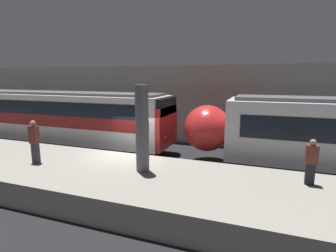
% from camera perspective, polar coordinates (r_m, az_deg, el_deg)
% --- Properties ---
extents(ground_plane, '(120.00, 120.00, 0.00)m').
position_cam_1_polar(ground_plane, '(13.10, -9.05, -9.75)').
color(ground_plane, black).
extents(platform, '(40.00, 4.62, 0.96)m').
position_cam_1_polar(platform, '(11.11, -14.97, -11.16)').
color(platform, gray).
rests_on(platform, ground).
extents(station_rear_barrier, '(50.00, 0.15, 5.32)m').
position_cam_1_polar(station_rear_barrier, '(18.35, 0.58, 4.79)').
color(station_rear_barrier, '#9E998E').
rests_on(station_rear_barrier, ground).
extents(support_pillar_near, '(0.50, 0.50, 3.30)m').
position_cam_1_polar(support_pillar_near, '(9.91, -5.65, -0.65)').
color(support_pillar_near, '#56565B').
rests_on(support_pillar_near, platform).
extents(train_boxy, '(16.46, 2.90, 3.61)m').
position_cam_1_polar(train_boxy, '(18.78, -24.00, 1.51)').
color(train_boxy, black).
rests_on(train_boxy, ground).
extents(person_waiting, '(0.38, 0.24, 1.81)m').
position_cam_1_polar(person_waiting, '(12.29, -27.06, -2.81)').
color(person_waiting, '#2D2D38').
rests_on(person_waiting, platform).
extents(person_walking, '(0.38, 0.24, 1.57)m').
position_cam_1_polar(person_walking, '(10.02, 28.72, -6.70)').
color(person_walking, black).
rests_on(person_walking, platform).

